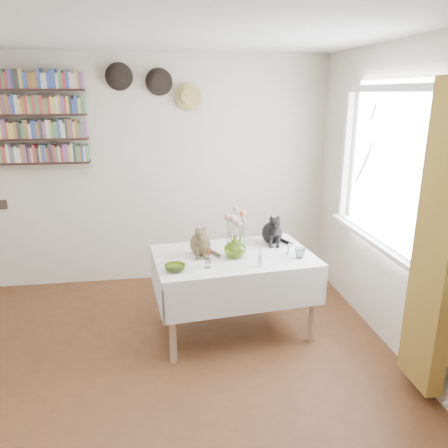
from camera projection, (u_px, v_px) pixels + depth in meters
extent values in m
cube|color=brown|center=(154.00, 410.00, 3.03)|extent=(4.04, 4.54, 0.04)
cube|color=white|center=(131.00, 9.00, 2.30)|extent=(4.04, 4.54, 0.04)
cube|color=silver|center=(149.00, 172.00, 4.81)|extent=(4.04, 0.04, 2.54)
cube|color=silver|center=(446.00, 223.00, 2.96)|extent=(0.04, 4.54, 2.54)
cube|color=white|center=(384.00, 167.00, 3.63)|extent=(0.01, 1.40, 1.20)
cube|color=white|center=(393.00, 88.00, 3.45)|extent=(0.06, 1.52, 0.06)
cube|color=white|center=(377.00, 239.00, 3.82)|extent=(0.06, 1.52, 0.06)
cube|color=white|center=(438.00, 185.00, 2.94)|extent=(0.06, 0.06, 1.20)
cube|color=white|center=(348.00, 155.00, 4.32)|extent=(0.06, 0.06, 1.20)
cube|color=white|center=(374.00, 239.00, 3.81)|extent=(0.12, 1.50, 0.04)
cube|color=brown|center=(439.00, 243.00, 2.85)|extent=(0.12, 0.38, 2.10)
cube|color=white|center=(234.00, 258.00, 3.83)|extent=(1.46, 1.03, 0.06)
cylinder|color=tan|center=(172.00, 324.00, 3.45)|extent=(0.06, 0.06, 0.68)
cylinder|color=tan|center=(313.00, 306.00, 3.75)|extent=(0.06, 0.06, 0.68)
cylinder|color=tan|center=(161.00, 287.00, 4.12)|extent=(0.06, 0.06, 0.68)
cylinder|color=tan|center=(281.00, 274.00, 4.42)|extent=(0.06, 0.06, 0.68)
imported|color=#8BAB2E|center=(235.00, 246.00, 3.73)|extent=(0.23, 0.23, 0.20)
imported|color=#8BAB2E|center=(175.00, 268.00, 3.46)|extent=(0.22, 0.22, 0.05)
imported|color=white|center=(300.00, 253.00, 3.73)|extent=(0.12, 0.12, 0.09)
cylinder|color=white|center=(260.00, 261.00, 3.56)|extent=(0.05, 0.05, 0.09)
cylinder|color=white|center=(261.00, 251.00, 3.53)|extent=(0.02, 0.02, 0.07)
cylinder|color=white|center=(207.00, 263.00, 3.53)|extent=(0.05, 0.05, 0.08)
cone|color=white|center=(289.00, 250.00, 3.82)|extent=(0.05, 0.05, 0.07)
sphere|color=beige|center=(289.00, 245.00, 3.81)|extent=(0.03, 0.03, 0.03)
cylinder|color=#4C7233|center=(231.00, 235.00, 3.71)|extent=(0.01, 0.01, 0.30)
sphere|color=#CD8AA5|center=(232.00, 218.00, 3.66)|extent=(0.07, 0.07, 0.07)
cylinder|color=#4C7233|center=(240.00, 238.00, 3.69)|extent=(0.01, 0.01, 0.26)
sphere|color=#CD8AA5|center=(240.00, 223.00, 3.66)|extent=(0.06, 0.06, 0.06)
cylinder|color=#4C7233|center=(241.00, 232.00, 3.73)|extent=(0.01, 0.01, 0.34)
sphere|color=#E1713F|center=(242.00, 212.00, 3.68)|extent=(0.06, 0.06, 0.06)
cylinder|color=#4C7233|center=(227.00, 234.00, 3.73)|extent=(0.01, 0.01, 0.31)
sphere|color=#E1713F|center=(227.00, 216.00, 3.68)|extent=(0.05, 0.05, 0.05)
cylinder|color=#4C7233|center=(234.00, 230.00, 3.74)|extent=(0.01, 0.01, 0.37)
sphere|color=#999E93|center=(234.00, 209.00, 3.68)|extent=(0.04, 0.04, 0.04)
cylinder|color=#4C7233|center=(230.00, 235.00, 3.66)|extent=(0.01, 0.01, 0.33)
sphere|color=#999E93|center=(230.00, 216.00, 3.61)|extent=(0.04, 0.04, 0.04)
cylinder|color=#4C7233|center=(244.00, 237.00, 3.67)|extent=(0.01, 0.01, 0.29)
sphere|color=#999E93|center=(244.00, 220.00, 3.63)|extent=(0.04, 0.04, 0.04)
cube|color=black|center=(40.00, 163.00, 4.51)|extent=(1.00, 0.16, 0.02)
cube|color=black|center=(38.00, 139.00, 4.44)|extent=(1.00, 0.16, 0.02)
cube|color=black|center=(35.00, 115.00, 4.37)|extent=(1.00, 0.16, 0.02)
cube|color=black|center=(31.00, 90.00, 4.30)|extent=(1.00, 0.16, 0.02)
cylinder|color=black|center=(119.00, 77.00, 4.43)|extent=(0.28, 0.02, 0.28)
cylinder|color=black|center=(119.00, 76.00, 4.39)|extent=(0.16, 0.08, 0.16)
cylinder|color=black|center=(159.00, 82.00, 4.50)|extent=(0.28, 0.02, 0.28)
cylinder|color=black|center=(159.00, 82.00, 4.47)|extent=(0.16, 0.08, 0.16)
cylinder|color=tan|center=(188.00, 97.00, 4.59)|extent=(0.28, 0.02, 0.28)
cylinder|color=tan|center=(189.00, 97.00, 4.55)|extent=(0.16, 0.08, 0.16)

